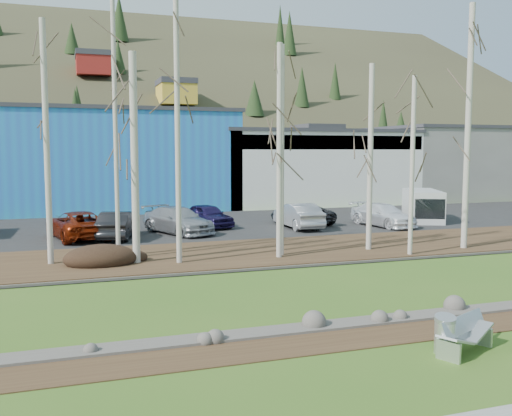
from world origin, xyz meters
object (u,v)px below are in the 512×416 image
object	(u,v)px
car_0	(118,225)
car_3	(208,216)
car_6	(383,215)
car_4	(298,216)
seagull	(468,319)
litter_bin	(445,336)
car_5	(302,214)
car_2	(178,220)
car_1	(78,225)
bench_damaged	(465,334)
van_white	(423,206)

from	to	relation	value
car_0	car_3	xyz separation A→B (m)	(5.75, 2.91, -0.03)
car_6	car_4	bearing A→B (deg)	160.67
seagull	car_3	size ratio (longest dim) A/B	0.09
litter_bin	car_5	distance (m)	23.49
car_2	car_4	world-z (taller)	car_4
litter_bin	car_6	world-z (taller)	car_6
car_1	car_5	world-z (taller)	car_1
bench_damaged	car_4	distance (m)	21.53
car_5	car_6	size ratio (longest dim) A/B	0.95
car_0	car_6	distance (m)	16.43
car_2	car_3	distance (m)	3.07
litter_bin	car_5	world-z (taller)	car_5
seagull	car_6	size ratio (longest dim) A/B	0.08
litter_bin	car_6	distance (m)	22.67
seagull	car_5	size ratio (longest dim) A/B	0.08
car_4	car_5	world-z (taller)	car_4
seagull	car_4	xyz separation A→B (m)	(2.84, 19.28, 0.76)
car_4	van_white	xyz separation A→B (m)	(9.39, 0.51, 0.27)
seagull	van_white	xyz separation A→B (m)	(12.23, 19.79, 1.03)
bench_damaged	seagull	bearing A→B (deg)	24.07
seagull	car_4	distance (m)	19.51
car_6	car_2	bearing A→B (deg)	164.99
car_2	car_5	size ratio (longest dim) A/B	1.13
bench_damaged	litter_bin	size ratio (longest dim) A/B	2.35
car_3	car_4	distance (m)	5.67
seagull	car_0	distance (m)	20.33
seagull	car_2	distance (m)	20.02
car_2	car_4	distance (m)	7.47
car_5	van_white	xyz separation A→B (m)	(8.42, -1.22, 0.40)
car_5	car_6	bearing A→B (deg)	129.43
car_3	van_white	size ratio (longest dim) A/B	0.82
car_3	litter_bin	bearing A→B (deg)	-106.71
car_1	car_0	bearing A→B (deg)	151.36
seagull	van_white	distance (m)	23.29
seagull	car_3	world-z (taller)	car_3
car_2	car_3	bearing A→B (deg)	18.73
car_4	car_0	bearing A→B (deg)	3.49
bench_damaged	van_white	world-z (taller)	van_white
van_white	car_0	bearing A→B (deg)	-153.05
car_5	van_white	size ratio (longest dim) A/B	0.90
litter_bin	van_white	xyz separation A→B (m)	(14.32, 21.51, 0.76)
bench_damaged	car_5	world-z (taller)	car_5
litter_bin	car_1	bearing A→B (deg)	111.21
car_0	car_2	xyz separation A→B (m)	(3.49, 0.84, 0.01)
seagull	car_1	size ratio (longest dim) A/B	0.07
car_2	bench_damaged	bearing A→B (deg)	-105.54
car_3	car_6	world-z (taller)	car_3
seagull	car_3	xyz separation A→B (m)	(-2.37, 21.54, 0.71)
bench_damaged	van_white	distance (m)	25.61
car_1	car_4	world-z (taller)	car_4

